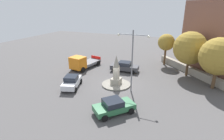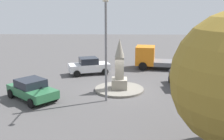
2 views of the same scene
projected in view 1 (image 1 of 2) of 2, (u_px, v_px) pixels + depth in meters
The scene contains 13 objects.
ground_plane at pixel (116, 85), 23.95m from camera, with size 80.00×80.00×0.00m, color #4F4C4C.
traffic_island at pixel (116, 84), 23.93m from camera, with size 3.81×3.81×0.17m, color gray.
monument at pixel (116, 73), 23.36m from camera, with size 1.19×1.19×3.90m.
streetlamp at pixel (132, 56), 20.76m from camera, with size 3.75×0.28×7.47m.
car_green_waiting at pixel (114, 106), 17.57m from camera, with size 4.04×4.19×1.45m.
car_white_near_island at pixel (72, 82), 22.98m from camera, with size 2.82×4.16×1.61m.
car_dark_grey_passing at pixel (125, 67), 28.59m from camera, with size 4.49×2.27×1.58m.
truck_orange_parked_right at pixel (82, 63), 29.49m from camera, with size 3.25×6.00×2.31m.
stone_boundary_wall at pixel (190, 70), 27.72m from camera, with size 13.97×0.70×1.09m, color #9E9687.
corner_building at pixel (222, 37), 27.79m from camera, with size 9.13×7.67×10.72m, color brown.
tree_near_wall at pixel (190, 48), 25.80m from camera, with size 4.73×4.73×6.56m.
tree_mid_cluster at pixel (166, 43), 30.78m from camera, with size 2.83×2.83×5.41m.
tree_far_corner at pixel (219, 57), 21.61m from camera, with size 4.58×4.58×6.49m.
Camera 1 is at (7.92, -20.34, 10.08)m, focal length 28.87 mm.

